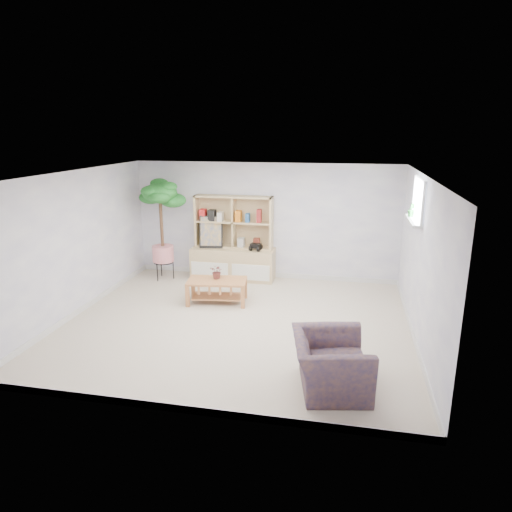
% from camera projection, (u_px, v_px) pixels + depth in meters
% --- Properties ---
extents(floor, '(5.50, 5.00, 0.01)m').
position_uv_depth(floor, '(237.00, 323.00, 7.42)').
color(floor, tan).
rests_on(floor, ground).
extents(ceiling, '(5.50, 5.00, 0.01)m').
position_uv_depth(ceiling, '(235.00, 174.00, 6.78)').
color(ceiling, silver).
rests_on(ceiling, walls).
extents(walls, '(5.51, 5.01, 2.40)m').
position_uv_depth(walls, '(236.00, 252.00, 7.10)').
color(walls, silver).
rests_on(walls, floor).
extents(baseboard, '(5.50, 5.00, 0.10)m').
position_uv_depth(baseboard, '(237.00, 320.00, 7.41)').
color(baseboard, silver).
rests_on(baseboard, floor).
extents(window, '(0.10, 0.98, 0.68)m').
position_uv_depth(window, '(419.00, 200.00, 6.93)').
color(window, silver).
rests_on(window, walls).
extents(window_sill, '(0.14, 1.00, 0.04)m').
position_uv_depth(window_sill, '(413.00, 221.00, 7.03)').
color(window_sill, silver).
rests_on(window_sill, walls).
extents(storage_unit, '(1.73, 0.59, 1.73)m').
position_uv_depth(storage_unit, '(233.00, 238.00, 9.42)').
color(storage_unit, tan).
rests_on(storage_unit, floor).
extents(poster, '(0.50, 0.18, 0.67)m').
position_uv_depth(poster, '(211.00, 232.00, 9.45)').
color(poster, yellow).
rests_on(poster, storage_unit).
extents(toy_truck, '(0.34, 0.26, 0.16)m').
position_uv_depth(toy_truck, '(256.00, 247.00, 9.30)').
color(toy_truck, black).
rests_on(toy_truck, storage_unit).
extents(coffee_table, '(1.11, 0.71, 0.43)m').
position_uv_depth(coffee_table, '(217.00, 291.00, 8.25)').
color(coffee_table, '#AE6230').
rests_on(coffee_table, floor).
extents(table_plant, '(0.28, 0.26, 0.27)m').
position_uv_depth(table_plant, '(217.00, 272.00, 8.23)').
color(table_plant, '#1E4F24').
rests_on(table_plant, coffee_table).
extents(floor_tree, '(0.88, 0.88, 2.09)m').
position_uv_depth(floor_tree, '(162.00, 230.00, 9.34)').
color(floor_tree, '#11601A').
rests_on(floor_tree, floor).
extents(armchair, '(1.06, 1.16, 0.75)m').
position_uv_depth(armchair, '(331.00, 360.00, 5.46)').
color(armchair, '#202250').
rests_on(armchair, floor).
extents(sill_plant, '(0.13, 0.11, 0.23)m').
position_uv_depth(sill_plant, '(412.00, 210.00, 7.23)').
color(sill_plant, '#11601A').
rests_on(sill_plant, window_sill).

